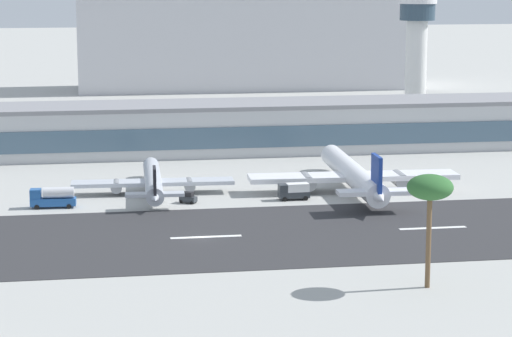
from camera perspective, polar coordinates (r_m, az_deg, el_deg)
name	(u,v)px	position (r m, az deg, el deg)	size (l,w,h in m)	color
ground_plane	(200,238)	(179.78, -2.98, -3.72)	(1400.00, 1400.00, 0.00)	#A8A8A3
runway_strip	(200,237)	(180.23, -2.99, -3.67)	(800.00, 43.11, 0.08)	#2D2D30
runway_centreline_dash_4	(206,237)	(180.33, -2.67, -3.65)	(12.00, 1.20, 0.01)	white
runway_centreline_dash_5	(433,228)	(188.83, 9.38, -3.13)	(12.00, 1.20, 0.01)	white
terminal_building	(219,127)	(263.93, -1.99, 2.19)	(179.19, 20.56, 12.30)	#B7BABC
control_tower	(416,52)	(305.12, 8.52, 6.14)	(10.66, 10.66, 36.35)	silver
distant_hotel_block	(249,36)	(411.28, -0.40, 7.08)	(129.03, 36.09, 39.86)	#BCBCC1
airliner_black_tail_gate_0	(153,182)	(214.85, -5.49, -0.71)	(32.59, 38.97, 8.13)	silver
airliner_navy_tail_gate_1	(354,176)	(216.53, 5.25, -0.39)	(42.77, 51.99, 10.85)	white
service_box_truck_0	(294,191)	(209.22, 2.02, -1.19)	(6.11, 2.93, 3.25)	#2D3338
service_baggage_tug_1	(188,198)	(206.71, -3.62, -1.56)	(3.56, 3.12, 2.20)	#2D3338
service_fuel_truck_2	(53,197)	(205.66, -10.74, -1.51)	(8.62, 3.22, 3.95)	#23569E
palm_tree_0	(430,190)	(150.77, 9.24, -1.11)	(6.48, 6.48, 16.22)	brown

